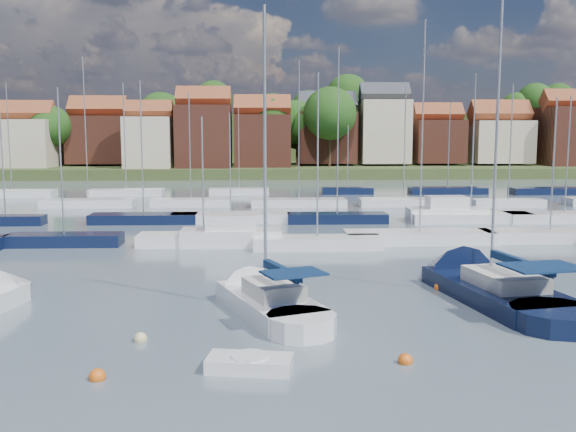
{
  "coord_description": "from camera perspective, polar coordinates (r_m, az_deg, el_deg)",
  "views": [
    {
      "loc": [
        -3.11,
        -24.65,
        7.95
      ],
      "look_at": [
        -1.56,
        14.0,
        2.89
      ],
      "focal_mm": 40.0,
      "sensor_mm": 36.0,
      "label": 1
    }
  ],
  "objects": [
    {
      "name": "buoy_c",
      "position": [
        25.65,
        -12.96,
        -10.8
      ],
      "size": [
        0.51,
        0.51,
        0.51
      ],
      "primitive_type": "sphere",
      "color": "beige",
      "rests_on": "ground"
    },
    {
      "name": "tender",
      "position": [
        22.13,
        -3.42,
        -12.96
      ],
      "size": [
        3.02,
        1.75,
        0.62
      ],
      "rotation": [
        0.0,
        0.0,
        -0.16
      ],
      "color": "white",
      "rests_on": "ground"
    },
    {
      "name": "sailboat_navy",
      "position": [
        33.87,
        16.35,
        -5.83
      ],
      "size": [
        6.16,
        14.29,
        19.07
      ],
      "rotation": [
        0.0,
        0.0,
        1.76
      ],
      "color": "black",
      "rests_on": "ground"
    },
    {
      "name": "buoy_e",
      "position": [
        33.73,
        13.26,
        -6.38
      ],
      "size": [
        0.5,
        0.5,
        0.5
      ],
      "primitive_type": "sphere",
      "color": "#D85914",
      "rests_on": "ground"
    },
    {
      "name": "marina_field",
      "position": [
        60.48,
        2.48,
        0.31
      ],
      "size": [
        79.62,
        41.41,
        15.93
      ],
      "color": "white",
      "rests_on": "ground"
    },
    {
      "name": "ground",
      "position": [
        65.21,
        0.45,
        0.45
      ],
      "size": [
        260.0,
        260.0,
        0.0
      ],
      "primitive_type": "plane",
      "color": "#4F606C",
      "rests_on": "ground"
    },
    {
      "name": "buoy_d",
      "position": [
        23.16,
        10.39,
        -12.75
      ],
      "size": [
        0.52,
        0.52,
        0.52
      ],
      "primitive_type": "sphere",
      "color": "#D85914",
      "rests_on": "ground"
    },
    {
      "name": "far_shore_town",
      "position": [
        157.44,
        -0.36,
        6.24
      ],
      "size": [
        212.46,
        90.0,
        22.27
      ],
      "color": "#404C26",
      "rests_on": "ground"
    },
    {
      "name": "sailboat_centre",
      "position": [
        29.67,
        -2.51,
        -7.38
      ],
      "size": [
        6.46,
        10.91,
        14.47
      ],
      "rotation": [
        0.0,
        0.0,
        1.94
      ],
      "color": "white",
      "rests_on": "ground"
    },
    {
      "name": "buoy_b",
      "position": [
        22.29,
        -16.58,
        -13.77
      ],
      "size": [
        0.55,
        0.55,
        0.55
      ],
      "primitive_type": "sphere",
      "color": "#D85914",
      "rests_on": "ground"
    }
  ]
}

